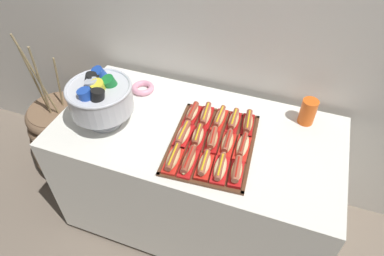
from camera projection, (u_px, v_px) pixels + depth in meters
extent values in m
plane|color=#7A6B5B|center=(196.00, 214.00, 2.31)|extent=(10.00, 10.00, 0.00)
cube|color=white|center=(196.00, 176.00, 2.03)|extent=(1.51, 0.76, 0.75)
cylinder|color=black|center=(91.00, 217.00, 2.27)|extent=(0.05, 0.05, 0.04)
cylinder|color=black|center=(129.00, 159.00, 2.65)|extent=(0.05, 0.05, 0.04)
cylinder|color=black|center=(298.00, 207.00, 2.33)|extent=(0.05, 0.05, 0.04)
cylinder|color=brown|center=(67.00, 137.00, 2.46)|extent=(0.37, 0.37, 0.55)
torus|color=brown|center=(74.00, 158.00, 2.61)|extent=(0.49, 0.49, 0.08)
torus|color=brown|center=(71.00, 150.00, 2.55)|extent=(0.51, 0.51, 0.08)
torus|color=brown|center=(68.00, 142.00, 2.49)|extent=(0.50, 0.50, 0.08)
torus|color=brown|center=(65.00, 133.00, 2.42)|extent=(0.48, 0.48, 0.08)
torus|color=brown|center=(62.00, 123.00, 2.36)|extent=(0.45, 0.45, 0.08)
torus|color=brown|center=(58.00, 114.00, 2.30)|extent=(0.43, 0.43, 0.08)
cylinder|color=#937F56|center=(41.00, 83.00, 2.04)|extent=(0.06, 0.04, 0.51)
cylinder|color=#937F56|center=(37.00, 77.00, 2.01)|extent=(0.07, 0.08, 0.59)
cylinder|color=#937F56|center=(34.00, 80.00, 2.09)|extent=(0.02, 0.06, 0.48)
cylinder|color=#937F56|center=(58.00, 83.00, 2.16)|extent=(0.05, 0.02, 0.37)
cube|color=#56331E|center=(212.00, 144.00, 1.69)|extent=(0.44, 0.55, 0.01)
cube|color=#56331E|center=(199.00, 183.00, 1.51)|extent=(0.41, 0.05, 0.01)
cube|color=#56331E|center=(223.00, 111.00, 1.87)|extent=(0.41, 0.05, 0.01)
cube|color=#56331E|center=(175.00, 136.00, 1.73)|extent=(0.06, 0.52, 0.01)
cube|color=#56331E|center=(251.00, 151.00, 1.65)|extent=(0.06, 0.52, 0.01)
cube|color=red|center=(173.00, 161.00, 1.60)|extent=(0.08, 0.18, 0.02)
ellipsoid|color=tan|center=(173.00, 158.00, 1.58)|extent=(0.07, 0.17, 0.04)
cylinder|color=brown|center=(173.00, 156.00, 1.58)|extent=(0.04, 0.17, 0.03)
cylinder|color=yellow|center=(173.00, 154.00, 1.57)|extent=(0.02, 0.14, 0.01)
cube|color=red|center=(189.00, 164.00, 1.58)|extent=(0.07, 0.18, 0.02)
ellipsoid|color=tan|center=(189.00, 161.00, 1.57)|extent=(0.06, 0.17, 0.04)
cylinder|color=brown|center=(189.00, 159.00, 1.56)|extent=(0.04, 0.16, 0.03)
cylinder|color=red|center=(189.00, 157.00, 1.55)|extent=(0.02, 0.13, 0.01)
cube|color=red|center=(204.00, 167.00, 1.57)|extent=(0.08, 0.16, 0.02)
ellipsoid|color=beige|center=(204.00, 164.00, 1.55)|extent=(0.07, 0.15, 0.04)
cylinder|color=#A8563D|center=(204.00, 162.00, 1.55)|extent=(0.04, 0.14, 0.03)
cylinder|color=yellow|center=(204.00, 160.00, 1.54)|extent=(0.02, 0.12, 0.01)
cube|color=red|center=(220.00, 171.00, 1.55)|extent=(0.08, 0.17, 0.02)
ellipsoid|color=beige|center=(220.00, 168.00, 1.54)|extent=(0.07, 0.16, 0.04)
cylinder|color=#9E4C38|center=(220.00, 166.00, 1.53)|extent=(0.04, 0.15, 0.03)
cylinder|color=yellow|center=(221.00, 165.00, 1.53)|extent=(0.02, 0.13, 0.01)
cube|color=red|center=(236.00, 174.00, 1.54)|extent=(0.08, 0.16, 0.02)
ellipsoid|color=tan|center=(237.00, 171.00, 1.52)|extent=(0.06, 0.14, 0.04)
cylinder|color=#A8563D|center=(237.00, 169.00, 1.51)|extent=(0.05, 0.14, 0.03)
cylinder|color=red|center=(237.00, 167.00, 1.50)|extent=(0.02, 0.12, 0.01)
cube|color=red|center=(183.00, 137.00, 1.71)|extent=(0.07, 0.18, 0.02)
ellipsoid|color=beige|center=(183.00, 134.00, 1.70)|extent=(0.06, 0.17, 0.04)
cylinder|color=#9E4C38|center=(183.00, 132.00, 1.69)|extent=(0.04, 0.16, 0.03)
cylinder|color=yellow|center=(183.00, 130.00, 1.68)|extent=(0.01, 0.13, 0.01)
cube|color=#B21414|center=(198.00, 139.00, 1.70)|extent=(0.08, 0.16, 0.02)
ellipsoid|color=beige|center=(198.00, 136.00, 1.68)|extent=(0.07, 0.15, 0.04)
cylinder|color=brown|center=(198.00, 134.00, 1.67)|extent=(0.05, 0.14, 0.03)
cylinder|color=yellow|center=(198.00, 132.00, 1.66)|extent=(0.02, 0.11, 0.01)
cube|color=#B21414|center=(212.00, 142.00, 1.68)|extent=(0.08, 0.16, 0.02)
ellipsoid|color=tan|center=(212.00, 139.00, 1.67)|extent=(0.07, 0.15, 0.04)
cylinder|color=#A8563D|center=(213.00, 137.00, 1.66)|extent=(0.05, 0.14, 0.03)
cylinder|color=red|center=(213.00, 135.00, 1.65)|extent=(0.02, 0.12, 0.01)
cube|color=red|center=(227.00, 145.00, 1.67)|extent=(0.08, 0.17, 0.02)
ellipsoid|color=#E0BC7F|center=(227.00, 142.00, 1.65)|extent=(0.06, 0.15, 0.04)
cylinder|color=#9E4C38|center=(228.00, 141.00, 1.65)|extent=(0.04, 0.14, 0.03)
cylinder|color=red|center=(228.00, 139.00, 1.64)|extent=(0.02, 0.12, 0.01)
cube|color=red|center=(242.00, 148.00, 1.65)|extent=(0.08, 0.18, 0.02)
ellipsoid|color=beige|center=(243.00, 145.00, 1.64)|extent=(0.06, 0.16, 0.04)
cylinder|color=brown|center=(243.00, 144.00, 1.63)|extent=(0.03, 0.15, 0.03)
cylinder|color=red|center=(243.00, 142.00, 1.62)|extent=(0.01, 0.13, 0.01)
cube|color=#B21414|center=(192.00, 116.00, 1.83)|extent=(0.06, 0.16, 0.02)
ellipsoid|color=beige|center=(192.00, 113.00, 1.81)|extent=(0.05, 0.15, 0.04)
cylinder|color=brown|center=(192.00, 111.00, 1.81)|extent=(0.03, 0.14, 0.03)
cylinder|color=red|center=(192.00, 109.00, 1.80)|extent=(0.01, 0.12, 0.01)
cube|color=#B21414|center=(206.00, 118.00, 1.81)|extent=(0.08, 0.18, 0.02)
ellipsoid|color=beige|center=(206.00, 115.00, 1.80)|extent=(0.07, 0.17, 0.04)
cylinder|color=#9E4C38|center=(206.00, 113.00, 1.79)|extent=(0.05, 0.16, 0.03)
cylinder|color=yellow|center=(206.00, 111.00, 1.78)|extent=(0.02, 0.14, 0.01)
cube|color=red|center=(219.00, 121.00, 1.80)|extent=(0.06, 0.18, 0.02)
ellipsoid|color=#E0BC7F|center=(220.00, 118.00, 1.78)|extent=(0.05, 0.16, 0.04)
cylinder|color=#9E4C38|center=(220.00, 116.00, 1.77)|extent=(0.03, 0.15, 0.03)
cylinder|color=yellow|center=(220.00, 114.00, 1.77)|extent=(0.01, 0.13, 0.01)
cube|color=#B21414|center=(233.00, 123.00, 1.78)|extent=(0.07, 0.17, 0.02)
ellipsoid|color=#E0BC7F|center=(234.00, 120.00, 1.77)|extent=(0.06, 0.15, 0.04)
cylinder|color=#9E4C38|center=(234.00, 118.00, 1.76)|extent=(0.04, 0.15, 0.03)
cylinder|color=yellow|center=(234.00, 117.00, 1.75)|extent=(0.01, 0.12, 0.01)
cube|color=#B21414|center=(247.00, 126.00, 1.77)|extent=(0.08, 0.18, 0.02)
ellipsoid|color=tan|center=(248.00, 123.00, 1.75)|extent=(0.07, 0.17, 0.04)
cylinder|color=brown|center=(248.00, 121.00, 1.75)|extent=(0.05, 0.16, 0.03)
cylinder|color=yellow|center=(249.00, 119.00, 1.74)|extent=(0.02, 0.13, 0.01)
cylinder|color=silver|center=(106.00, 121.00, 1.81)|extent=(0.18, 0.18, 0.02)
cone|color=silver|center=(104.00, 114.00, 1.78)|extent=(0.06, 0.06, 0.08)
cylinder|color=silver|center=(101.00, 98.00, 1.70)|extent=(0.32, 0.32, 0.13)
torus|color=silver|center=(98.00, 88.00, 1.66)|extent=(0.33, 0.33, 0.02)
cylinder|color=yellow|center=(100.00, 91.00, 1.67)|extent=(0.09, 0.12, 0.14)
cylinder|color=#197A33|center=(112.00, 87.00, 1.69)|extent=(0.11, 0.12, 0.14)
cylinder|color=#1E47B2|center=(103.00, 77.00, 1.75)|extent=(0.11, 0.12, 0.15)
cylinder|color=black|center=(91.00, 85.00, 1.70)|extent=(0.12, 0.11, 0.15)
cylinder|color=#B7BCC6|center=(95.00, 91.00, 1.67)|extent=(0.09, 0.07, 0.13)
cylinder|color=#1E47B2|center=(88.00, 100.00, 1.61)|extent=(0.10, 0.09, 0.13)
cylinder|color=black|center=(97.00, 102.00, 1.61)|extent=(0.11, 0.11, 0.14)
cylinder|color=#EA5B19|center=(307.00, 114.00, 1.78)|extent=(0.08, 0.08, 0.10)
cylinder|color=#EA5B19|center=(308.00, 112.00, 1.77)|extent=(0.08, 0.08, 0.10)
cylinder|color=#EA5B19|center=(309.00, 109.00, 1.76)|extent=(0.08, 0.08, 0.10)
torus|color=pink|center=(143.00, 88.00, 2.01)|extent=(0.13, 0.13, 0.03)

